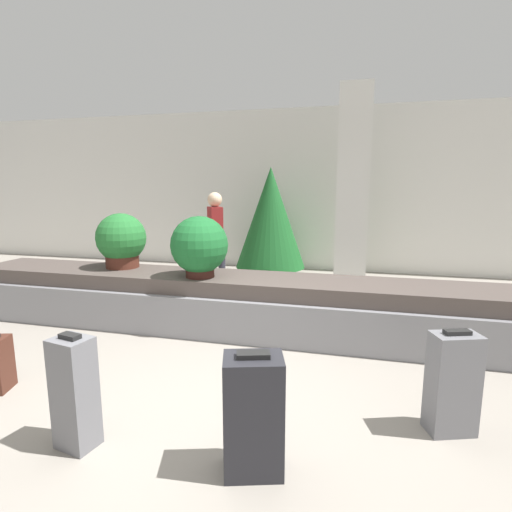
{
  "coord_description": "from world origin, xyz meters",
  "views": [
    {
      "loc": [
        1.11,
        -2.75,
        1.7
      ],
      "look_at": [
        0.0,
        1.62,
        0.9
      ],
      "focal_mm": 28.0,
      "sensor_mm": 36.0,
      "label": 1
    }
  ],
  "objects_px": {
    "decorated_tree": "(271,218)",
    "traveler_0": "(215,235)",
    "pillar": "(353,192)",
    "potted_plant_0": "(121,241)",
    "suitcase_3": "(253,415)",
    "potted_plant_1": "(199,246)",
    "suitcase_1": "(75,393)",
    "suitcase_0": "(453,383)"
  },
  "relations": [
    {
      "from": "pillar",
      "to": "suitcase_0",
      "type": "height_order",
      "value": "pillar"
    },
    {
      "from": "potted_plant_1",
      "to": "decorated_tree",
      "type": "bearing_deg",
      "value": 86.6
    },
    {
      "from": "suitcase_0",
      "to": "suitcase_1",
      "type": "distance_m",
      "value": 2.53
    },
    {
      "from": "suitcase_3",
      "to": "traveler_0",
      "type": "distance_m",
      "value": 4.1
    },
    {
      "from": "potted_plant_0",
      "to": "suitcase_1",
      "type": "bearing_deg",
      "value": -64.08
    },
    {
      "from": "pillar",
      "to": "suitcase_1",
      "type": "distance_m",
      "value": 4.91
    },
    {
      "from": "pillar",
      "to": "potted_plant_1",
      "type": "xyz_separation_m",
      "value": [
        -1.66,
        -2.26,
        -0.59
      ]
    },
    {
      "from": "suitcase_3",
      "to": "potted_plant_1",
      "type": "xyz_separation_m",
      "value": [
        -1.2,
        2.14,
        0.64
      ]
    },
    {
      "from": "suitcase_3",
      "to": "pillar",
      "type": "bearing_deg",
      "value": 67.28
    },
    {
      "from": "suitcase_0",
      "to": "decorated_tree",
      "type": "xyz_separation_m",
      "value": [
        -2.25,
        4.46,
        0.75
      ]
    },
    {
      "from": "pillar",
      "to": "suitcase_1",
      "type": "height_order",
      "value": "pillar"
    },
    {
      "from": "decorated_tree",
      "to": "traveler_0",
      "type": "bearing_deg",
      "value": -111.41
    },
    {
      "from": "potted_plant_1",
      "to": "traveler_0",
      "type": "xyz_separation_m",
      "value": [
        -0.39,
        1.59,
        -0.06
      ]
    },
    {
      "from": "potted_plant_1",
      "to": "suitcase_1",
      "type": "bearing_deg",
      "value": -89.6
    },
    {
      "from": "pillar",
      "to": "suitcase_3",
      "type": "height_order",
      "value": "pillar"
    },
    {
      "from": "suitcase_1",
      "to": "pillar",
      "type": "bearing_deg",
      "value": 80.99
    },
    {
      "from": "pillar",
      "to": "traveler_0",
      "type": "distance_m",
      "value": 2.25
    },
    {
      "from": "pillar",
      "to": "traveler_0",
      "type": "bearing_deg",
      "value": -161.81
    },
    {
      "from": "suitcase_1",
      "to": "suitcase_3",
      "type": "height_order",
      "value": "suitcase_1"
    },
    {
      "from": "pillar",
      "to": "traveler_0",
      "type": "xyz_separation_m",
      "value": [
        -2.05,
        -0.67,
        -0.65
      ]
    },
    {
      "from": "pillar",
      "to": "potted_plant_1",
      "type": "relative_size",
      "value": 4.52
    },
    {
      "from": "pillar",
      "to": "suitcase_3",
      "type": "distance_m",
      "value": 4.6
    },
    {
      "from": "decorated_tree",
      "to": "suitcase_3",
      "type": "bearing_deg",
      "value": -78.88
    },
    {
      "from": "suitcase_1",
      "to": "suitcase_3",
      "type": "relative_size",
      "value": 1.03
    },
    {
      "from": "pillar",
      "to": "suitcase_1",
      "type": "bearing_deg",
      "value": -110.24
    },
    {
      "from": "suitcase_0",
      "to": "potted_plant_0",
      "type": "xyz_separation_m",
      "value": [
        -3.61,
        1.7,
        0.64
      ]
    },
    {
      "from": "suitcase_1",
      "to": "potted_plant_1",
      "type": "distance_m",
      "value": 2.29
    },
    {
      "from": "traveler_0",
      "to": "pillar",
      "type": "bearing_deg",
      "value": -105.07
    },
    {
      "from": "potted_plant_1",
      "to": "traveler_0",
      "type": "bearing_deg",
      "value": 103.62
    },
    {
      "from": "pillar",
      "to": "suitcase_3",
      "type": "bearing_deg",
      "value": -95.98
    },
    {
      "from": "suitcase_3",
      "to": "decorated_tree",
      "type": "xyz_separation_m",
      "value": [
        -1.02,
        5.18,
        0.74
      ]
    },
    {
      "from": "suitcase_1",
      "to": "decorated_tree",
      "type": "height_order",
      "value": "decorated_tree"
    },
    {
      "from": "suitcase_3",
      "to": "potted_plant_1",
      "type": "height_order",
      "value": "potted_plant_1"
    },
    {
      "from": "suitcase_3",
      "to": "potted_plant_0",
      "type": "distance_m",
      "value": 3.45
    },
    {
      "from": "potted_plant_0",
      "to": "traveler_0",
      "type": "height_order",
      "value": "traveler_0"
    },
    {
      "from": "traveler_0",
      "to": "decorated_tree",
      "type": "xyz_separation_m",
      "value": [
        0.57,
        1.44,
        0.16
      ]
    },
    {
      "from": "potted_plant_1",
      "to": "decorated_tree",
      "type": "relative_size",
      "value": 0.35
    },
    {
      "from": "pillar",
      "to": "potted_plant_1",
      "type": "height_order",
      "value": "pillar"
    },
    {
      "from": "suitcase_3",
      "to": "decorated_tree",
      "type": "distance_m",
      "value": 5.33
    },
    {
      "from": "suitcase_0",
      "to": "traveler_0",
      "type": "height_order",
      "value": "traveler_0"
    },
    {
      "from": "potted_plant_0",
      "to": "traveler_0",
      "type": "relative_size",
      "value": 0.44
    },
    {
      "from": "decorated_tree",
      "to": "suitcase_1",
      "type": "bearing_deg",
      "value": -91.81
    }
  ]
}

